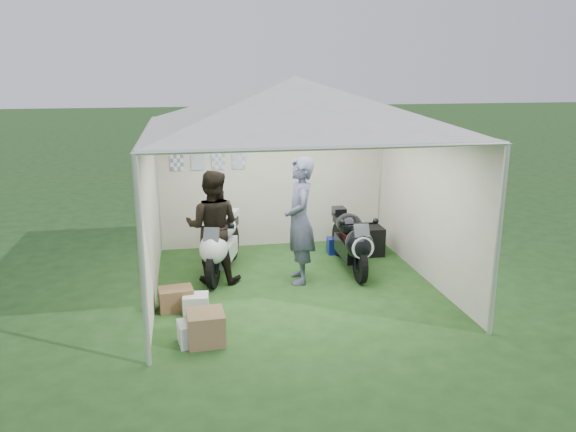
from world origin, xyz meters
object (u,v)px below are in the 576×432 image
crate_2 (196,303)px  crate_3 (176,299)px  motorcycle_black (351,239)px  paddock_stand (338,245)px  crate_0 (196,332)px  crate_1 (206,327)px  person_dark_jacket (213,227)px  person_blue_jacket (300,221)px  canopy_tent (295,108)px  equipment_box (368,241)px  motorcycle_white (221,243)px

crate_2 → crate_3: (-0.25, 0.14, 0.03)m
motorcycle_black → crate_3: size_ratio=4.18×
paddock_stand → crate_2: bearing=-141.2°
paddock_stand → crate_3: bearing=-145.9°
crate_0 → crate_1: size_ratio=0.95×
person_dark_jacket → person_blue_jacket: size_ratio=0.90×
canopy_tent → paddock_stand: (1.02, 1.24, -2.44)m
crate_0 → crate_3: size_ratio=0.91×
equipment_box → crate_3: bearing=-152.3°
crate_2 → crate_1: bearing=-83.7°
person_blue_jacket → crate_0: size_ratio=4.67×
person_dark_jacket → person_blue_jacket: 1.29m
person_dark_jacket → equipment_box: (2.67, 0.74, -0.60)m
person_dark_jacket → crate_2: 1.34m
equipment_box → crate_1: size_ratio=1.15×
crate_1 → canopy_tent: bearing=50.0°
equipment_box → crate_0: equipment_box is taller
canopy_tent → crate_2: (-1.46, -0.75, -2.46)m
crate_3 → crate_0: bearing=-76.9°
person_dark_jacket → crate_0: bearing=96.8°
motorcycle_white → crate_1: motorcycle_white is taller
paddock_stand → crate_1: (-2.38, -2.87, 0.05)m
motorcycle_black → equipment_box: bearing=54.5°
crate_3 → crate_1: bearing=-71.0°
person_dark_jacket → crate_3: bearing=75.7°
motorcycle_white → crate_3: size_ratio=4.09×
motorcycle_black → crate_1: bearing=-137.4°
motorcycle_white → person_blue_jacket: person_blue_jacket is taller
motorcycle_white → person_dark_jacket: 0.43m
canopy_tent → motorcycle_black: size_ratio=3.07×
motorcycle_black → person_blue_jacket: person_blue_jacket is taller
person_blue_jacket → motorcycle_black: bearing=114.2°
canopy_tent → person_blue_jacket: bearing=42.2°
person_blue_jacket → paddock_stand: bearing=146.2°
person_blue_jacket → equipment_box: bearing=129.9°
person_dark_jacket → crate_3: person_dark_jacket is taller
motorcycle_white → canopy_tent: bearing=-12.7°
paddock_stand → crate_0: paddock_stand is taller
person_dark_jacket → crate_2: (-0.30, -1.09, -0.72)m
motorcycle_black → crate_1: 3.13m
motorcycle_black → person_dark_jacket: person_dark_jacket is taller
equipment_box → crate_3: 3.64m
crate_0 → person_blue_jacket: bearing=47.3°
paddock_stand → crate_1: size_ratio=0.88×
canopy_tent → person_dark_jacket: bearing=163.7°
person_blue_jacket → crate_1: 2.38m
crate_1 → equipment_box: bearing=43.3°
motorcycle_black → crate_0: (-2.47, -2.03, -0.37)m
motorcycle_black → paddock_stand: size_ratio=4.98×
canopy_tent → motorcycle_black: (0.99, 0.41, -2.07)m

